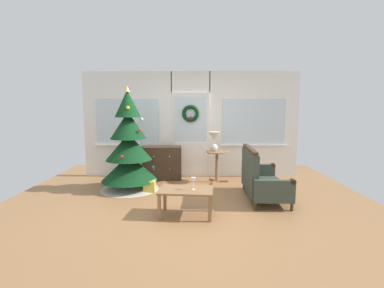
{
  "coord_description": "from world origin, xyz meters",
  "views": [
    {
      "loc": [
        0.1,
        -4.77,
        1.69
      ],
      "look_at": [
        0.05,
        0.55,
        1.0
      ],
      "focal_mm": 26.31,
      "sensor_mm": 36.0,
      "label": 1
    }
  ],
  "objects_px": {
    "dresser_cabinet": "(162,163)",
    "wine_glass": "(193,181)",
    "christmas_tree": "(129,151)",
    "side_table": "(217,160)",
    "gift_box": "(150,186)",
    "coffee_table": "(186,193)",
    "table_lamp": "(214,139)",
    "settee_sofa": "(260,179)"
  },
  "relations": [
    {
      "from": "dresser_cabinet",
      "to": "wine_glass",
      "type": "distance_m",
      "value": 2.44
    },
    {
      "from": "christmas_tree",
      "to": "wine_glass",
      "type": "height_order",
      "value": "christmas_tree"
    },
    {
      "from": "dresser_cabinet",
      "to": "side_table",
      "type": "height_order",
      "value": "dresser_cabinet"
    },
    {
      "from": "gift_box",
      "to": "christmas_tree",
      "type": "bearing_deg",
      "value": 157.01
    },
    {
      "from": "coffee_table",
      "to": "wine_glass",
      "type": "height_order",
      "value": "wine_glass"
    },
    {
      "from": "side_table",
      "to": "wine_glass",
      "type": "distance_m",
      "value": 2.1
    },
    {
      "from": "table_lamp",
      "to": "christmas_tree",
      "type": "bearing_deg",
      "value": -161.08
    },
    {
      "from": "christmas_tree",
      "to": "side_table",
      "type": "xyz_separation_m",
      "value": [
        1.86,
        0.58,
        -0.3
      ]
    },
    {
      "from": "settee_sofa",
      "to": "gift_box",
      "type": "distance_m",
      "value": 2.18
    },
    {
      "from": "table_lamp",
      "to": "wine_glass",
      "type": "height_order",
      "value": "table_lamp"
    },
    {
      "from": "settee_sofa",
      "to": "dresser_cabinet",
      "type": "bearing_deg",
      "value": 143.91
    },
    {
      "from": "dresser_cabinet",
      "to": "gift_box",
      "type": "height_order",
      "value": "dresser_cabinet"
    },
    {
      "from": "gift_box",
      "to": "coffee_table",
      "type": "bearing_deg",
      "value": -58.09
    },
    {
      "from": "side_table",
      "to": "dresser_cabinet",
      "type": "bearing_deg",
      "value": 167.27
    },
    {
      "from": "christmas_tree",
      "to": "settee_sofa",
      "type": "xyz_separation_m",
      "value": [
        2.57,
        -0.58,
        -0.42
      ]
    },
    {
      "from": "coffee_table",
      "to": "gift_box",
      "type": "relative_size",
      "value": 3.82
    },
    {
      "from": "coffee_table",
      "to": "table_lamp",
      "type": "bearing_deg",
      "value": 74.29
    },
    {
      "from": "side_table",
      "to": "wine_glass",
      "type": "height_order",
      "value": "side_table"
    },
    {
      "from": "settee_sofa",
      "to": "christmas_tree",
      "type": "bearing_deg",
      "value": 167.25
    },
    {
      "from": "wine_glass",
      "to": "coffee_table",
      "type": "bearing_deg",
      "value": 170.99
    },
    {
      "from": "side_table",
      "to": "gift_box",
      "type": "relative_size",
      "value": 3.07
    },
    {
      "from": "christmas_tree",
      "to": "settee_sofa",
      "type": "distance_m",
      "value": 2.67
    },
    {
      "from": "settee_sofa",
      "to": "wine_glass",
      "type": "relative_size",
      "value": 7.27
    },
    {
      "from": "table_lamp",
      "to": "wine_glass",
      "type": "xyz_separation_m",
      "value": [
        -0.46,
        -2.07,
        -0.43
      ]
    },
    {
      "from": "side_table",
      "to": "gift_box",
      "type": "distance_m",
      "value": 1.65
    },
    {
      "from": "settee_sofa",
      "to": "gift_box",
      "type": "xyz_separation_m",
      "value": [
        -2.13,
        0.39,
        -0.26
      ]
    },
    {
      "from": "christmas_tree",
      "to": "coffee_table",
      "type": "bearing_deg",
      "value": -49.66
    },
    {
      "from": "dresser_cabinet",
      "to": "table_lamp",
      "type": "distance_m",
      "value": 1.37
    },
    {
      "from": "wine_glass",
      "to": "gift_box",
      "type": "relative_size",
      "value": 0.84
    },
    {
      "from": "table_lamp",
      "to": "settee_sofa",
      "type": "bearing_deg",
      "value": -57.23
    },
    {
      "from": "table_lamp",
      "to": "gift_box",
      "type": "distance_m",
      "value": 1.8
    },
    {
      "from": "christmas_tree",
      "to": "wine_glass",
      "type": "distance_m",
      "value": 1.99
    },
    {
      "from": "table_lamp",
      "to": "wine_glass",
      "type": "distance_m",
      "value": 2.16
    },
    {
      "from": "dresser_cabinet",
      "to": "coffee_table",
      "type": "distance_m",
      "value": 2.39
    },
    {
      "from": "dresser_cabinet",
      "to": "gift_box",
      "type": "xyz_separation_m",
      "value": [
        -0.14,
        -1.05,
        -0.27
      ]
    },
    {
      "from": "wine_glass",
      "to": "christmas_tree",
      "type": "bearing_deg",
      "value": 132.52
    },
    {
      "from": "gift_box",
      "to": "table_lamp",
      "type": "bearing_deg",
      "value": 30.67
    },
    {
      "from": "coffee_table",
      "to": "gift_box",
      "type": "distance_m",
      "value": 1.49
    },
    {
      "from": "table_lamp",
      "to": "side_table",
      "type": "bearing_deg",
      "value": -33.69
    },
    {
      "from": "coffee_table",
      "to": "gift_box",
      "type": "bearing_deg",
      "value": 121.91
    },
    {
      "from": "christmas_tree",
      "to": "dresser_cabinet",
      "type": "bearing_deg",
      "value": 55.79
    },
    {
      "from": "side_table",
      "to": "coffee_table",
      "type": "distance_m",
      "value": 2.12
    }
  ]
}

